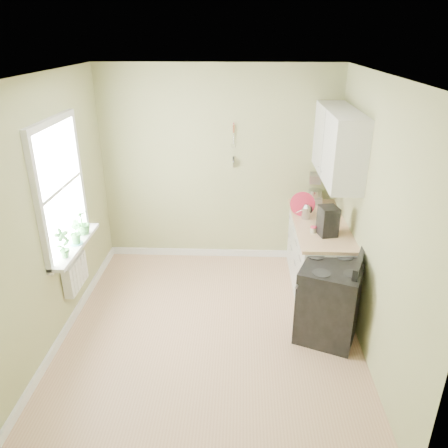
{
  "coord_description": "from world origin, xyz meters",
  "views": [
    {
      "loc": [
        0.31,
        -3.94,
        3.04
      ],
      "look_at": [
        0.12,
        0.55,
        1.06
      ],
      "focal_mm": 35.0,
      "sensor_mm": 36.0,
      "label": 1
    }
  ],
  "objects_px": {
    "kettle": "(306,211)",
    "stove": "(330,299)",
    "stand_mixer": "(315,188)",
    "coffee_maker": "(328,222)"
  },
  "relations": [
    {
      "from": "stove",
      "to": "kettle",
      "type": "distance_m",
      "value": 1.22
    },
    {
      "from": "kettle",
      "to": "stand_mixer",
      "type": "bearing_deg",
      "value": 73.39
    },
    {
      "from": "kettle",
      "to": "stove",
      "type": "bearing_deg",
      "value": -81.67
    },
    {
      "from": "kettle",
      "to": "coffee_maker",
      "type": "height_order",
      "value": "coffee_maker"
    },
    {
      "from": "stove",
      "to": "stand_mixer",
      "type": "distance_m",
      "value": 1.84
    },
    {
      "from": "stove",
      "to": "stand_mixer",
      "type": "bearing_deg",
      "value": 88.83
    },
    {
      "from": "stove",
      "to": "kettle",
      "type": "bearing_deg",
      "value": 98.33
    },
    {
      "from": "stand_mixer",
      "to": "coffee_maker",
      "type": "relative_size",
      "value": 1.3
    },
    {
      "from": "stand_mixer",
      "to": "kettle",
      "type": "distance_m",
      "value": 0.68
    },
    {
      "from": "stove",
      "to": "kettle",
      "type": "xyz_separation_m",
      "value": [
        -0.16,
        1.07,
        0.57
      ]
    }
  ]
}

